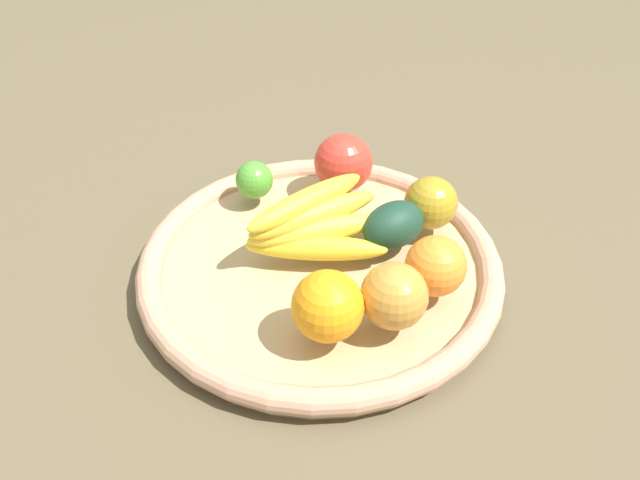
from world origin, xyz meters
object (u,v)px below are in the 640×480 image
Objects in this scene: apple_1 at (394,296)px; lime_0 at (254,180)px; apple_0 at (431,203)px; orange_0 at (328,306)px; banana_bunch at (312,224)px; avocado at (394,225)px; orange_1 at (436,266)px; apple_2 at (343,163)px.

apple_1 is 1.44× the size of lime_0.
apple_0 is 0.23m from orange_0.
apple_0 is (0.15, -0.01, -0.00)m from banana_bunch.
avocado is 1.65× the size of lime_0.
avocado is (0.09, -0.03, -0.01)m from banana_bunch.
apple_1 is 1.05× the size of orange_1.
apple_0 is at bearing 17.52° from avocado.
banana_bunch is at bearing 105.10° from apple_1.
apple_2 is at bearing 64.66° from orange_0.
orange_1 is at bearing 23.94° from apple_1.
banana_bunch is 0.14m from orange_0.
apple_0 reaches higher than lime_0.
apple_2 is (0.08, 0.11, 0.00)m from banana_bunch.
orange_0 reaches higher than lime_0.
banana_bunch is at bearing 176.98° from apple_0.
orange_0 reaches higher than apple_0.
banana_bunch is 0.10m from avocado.
apple_2 reaches higher than lime_0.
orange_1 is (0.14, -0.24, 0.01)m from lime_0.
banana_bunch reaches higher than lime_0.
orange_0 is 1.10× the size of orange_1.
orange_0 reaches higher than banana_bunch.
banana_bunch is at bearing -127.93° from apple_2.
banana_bunch is 2.54× the size of orange_1.
apple_1 is 0.25m from apple_2.
banana_bunch reaches higher than apple_0.
avocado is (0.13, 0.11, -0.01)m from orange_0.
lime_0 is (-0.04, 0.13, -0.01)m from banana_bunch.
lime_0 is 0.12m from apple_2.
orange_1 is (0.06, 0.03, -0.00)m from apple_1.
orange_0 is at bearing -145.53° from apple_0.
banana_bunch is 0.15m from apple_1.
avocado is 1.21× the size of orange_1.
avocado is at bearing -84.72° from apple_2.
orange_1 is at bearing -115.35° from apple_0.
lime_0 is at bearing 105.25° from banana_bunch.
apple_2 is at bearing 52.07° from banana_bunch.
apple_1 is 0.28m from lime_0.
apple_2 reaches higher than orange_1.
avocado is at bearing -15.77° from banana_bunch.
orange_0 is at bearing -171.54° from orange_1.
apple_0 is 0.85× the size of apple_2.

